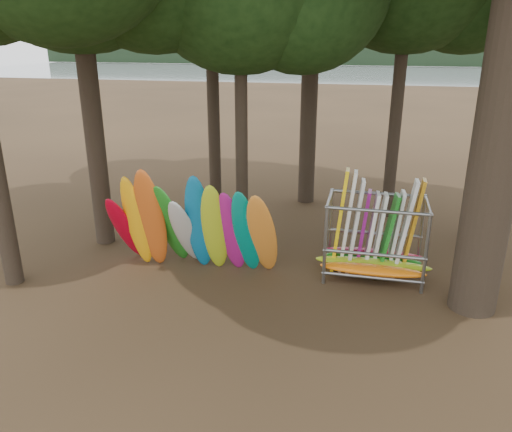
# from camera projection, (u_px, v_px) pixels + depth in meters

# --- Properties ---
(ground) EXTENTS (120.00, 120.00, 0.00)m
(ground) POSITION_uv_depth(u_px,v_px,m) (262.00, 287.00, 13.01)
(ground) COLOR #47331E
(ground) RESTS_ON ground
(lake) EXTENTS (160.00, 160.00, 0.00)m
(lake) POSITION_uv_depth(u_px,v_px,m) (355.00, 84.00, 68.03)
(lake) COLOR gray
(lake) RESTS_ON ground
(far_shore) EXTENTS (160.00, 4.00, 4.00)m
(far_shore) POSITION_uv_depth(u_px,v_px,m) (365.00, 56.00, 113.19)
(far_shore) COLOR black
(far_shore) RESTS_ON ground
(kayak_row) EXTENTS (4.75, 2.01, 3.14)m
(kayak_row) POSITION_uv_depth(u_px,v_px,m) (192.00, 227.00, 13.38)
(kayak_row) COLOR #C0021C
(kayak_row) RESTS_ON ground
(storage_rack) EXTENTS (3.08, 1.60, 2.89)m
(storage_rack) POSITION_uv_depth(u_px,v_px,m) (374.00, 241.00, 13.32)
(storage_rack) COLOR gray
(storage_rack) RESTS_ON ground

